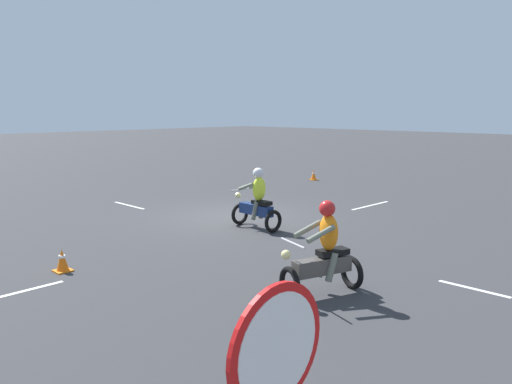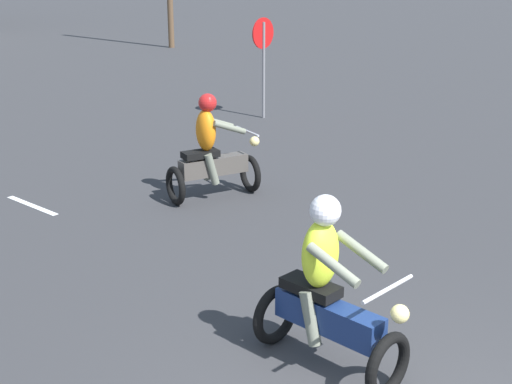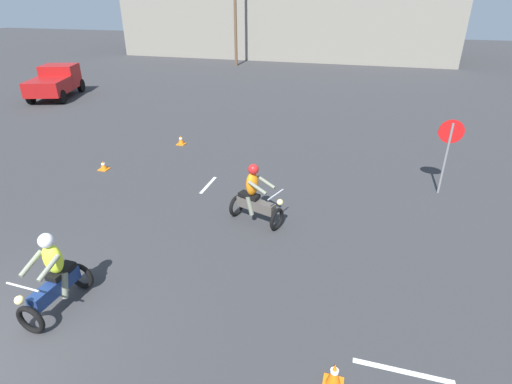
{
  "view_description": "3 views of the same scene",
  "coord_description": "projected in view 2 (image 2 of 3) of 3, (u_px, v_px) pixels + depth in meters",
  "views": [
    {
      "loc": [
        10.17,
        10.64,
        3.17
      ],
      "look_at": [
        0.7,
        1.49,
        1.0
      ],
      "focal_mm": 35.0,
      "sensor_mm": 36.0,
      "label": 1
    },
    {
      "loc": [
        -4.0,
        -1.86,
        3.61
      ],
      "look_at": [
        2.07,
        3.6,
        0.9
      ],
      "focal_mm": 50.0,
      "sensor_mm": 36.0,
      "label": 2
    },
    {
      "loc": [
        6.03,
        -3.17,
        5.49
      ],
      "look_at": [
        3.44,
        5.72,
        0.9
      ],
      "focal_mm": 28.0,
      "sensor_mm": 36.0,
      "label": 3
    }
  ],
  "objects": [
    {
      "name": "lane_stripe_n",
      "position": [
        32.0,
        205.0,
        10.84
      ],
      "size": [
        0.11,
        1.27,
        0.01
      ],
      "primitive_type": "cube",
      "rotation": [
        0.0,
        0.0,
        3.15
      ],
      "color": "silver",
      "rests_on": "ground"
    },
    {
      "name": "stop_sign",
      "position": [
        263.0,
        47.0,
        16.24
      ],
      "size": [
        0.7,
        0.08,
        2.3
      ],
      "color": "slate",
      "rests_on": "ground"
    },
    {
      "name": "motorcycle_rider_background",
      "position": [
        211.0,
        153.0,
        10.95
      ],
      "size": [
        1.55,
        1.03,
        1.66
      ],
      "rotation": [
        0.0,
        0.0,
        4.39
      ],
      "color": "black",
      "rests_on": "ground"
    },
    {
      "name": "motorcycle_rider_foreground",
      "position": [
        327.0,
        295.0,
        6.38
      ],
      "size": [
        0.7,
        1.52,
        1.66
      ],
      "rotation": [
        0.0,
        0.0,
        3.1
      ],
      "color": "black",
      "rests_on": "ground"
    }
  ]
}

